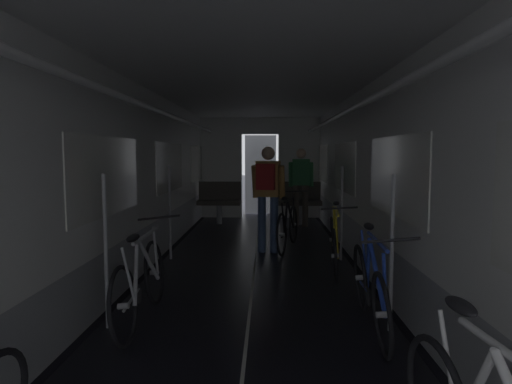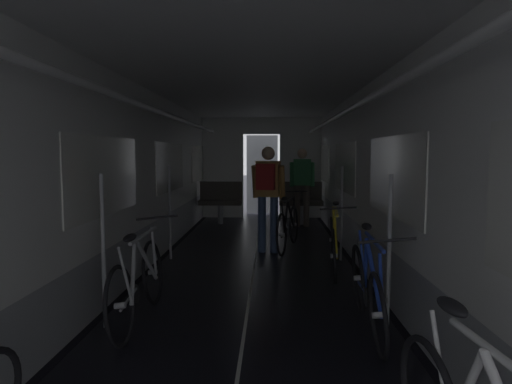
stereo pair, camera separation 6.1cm
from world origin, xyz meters
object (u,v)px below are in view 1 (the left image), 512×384
(bench_seat_far_left, at_px, (219,198))
(bench_seat_far_right, at_px, (299,199))
(bicycle_blue, at_px, (370,288))
(person_standing_near_bench, at_px, (301,182))
(bicycle_yellow, at_px, (334,243))
(bicycle_black_in_aisle, at_px, (288,226))
(person_cyclist_aisle, at_px, (268,189))
(bicycle_silver, at_px, (141,282))

(bench_seat_far_left, height_order, bench_seat_far_right, same)
(bicycle_blue, distance_m, person_standing_near_bench, 5.62)
(bench_seat_far_right, xyz_separation_m, bicycle_yellow, (0.17, -4.00, -0.18))
(bicycle_blue, bearing_deg, bench_seat_far_left, 108.51)
(bench_seat_far_right, xyz_separation_m, bicycle_black_in_aisle, (-0.38, -2.64, -0.18))
(bench_seat_far_right, distance_m, person_standing_near_bench, 0.55)
(bicycle_blue, relative_size, person_cyclist_aisle, 1.00)
(bicycle_silver, distance_m, bicycle_yellow, 2.76)
(bench_seat_far_left, height_order, bicycle_black_in_aisle, bench_seat_far_left)
(bicycle_yellow, distance_m, person_standing_near_bench, 3.68)
(bicycle_blue, xyz_separation_m, person_cyclist_aisle, (-0.91, 3.05, 0.63))
(bench_seat_far_right, bearing_deg, bicycle_blue, -88.13)
(bicycle_blue, relative_size, bicycle_silver, 1.00)
(bench_seat_far_left, xyz_separation_m, bicycle_yellow, (1.97, -4.00, -0.18))
(bicycle_silver, xyz_separation_m, person_cyclist_aisle, (1.18, 2.93, 0.63))
(bench_seat_far_right, bearing_deg, bench_seat_far_left, 180.00)
(bicycle_blue, height_order, bicycle_yellow, bicycle_blue)
(bicycle_yellow, relative_size, bicycle_black_in_aisle, 1.02)
(bicycle_silver, bearing_deg, person_standing_near_bench, 70.80)
(bench_seat_far_right, xyz_separation_m, bicycle_silver, (-1.90, -5.83, -0.19))
(bicycle_yellow, height_order, person_standing_near_bench, person_standing_near_bench)
(bench_seat_far_left, distance_m, bicycle_silver, 5.84)
(bicycle_blue, distance_m, person_cyclist_aisle, 3.25)
(bench_seat_far_left, xyz_separation_m, person_cyclist_aisle, (1.09, -2.91, 0.45))
(bench_seat_far_left, height_order, person_standing_near_bench, person_standing_near_bench)
(person_cyclist_aisle, distance_m, bicycle_black_in_aisle, 0.76)
(bicycle_silver, relative_size, person_standing_near_bench, 1.00)
(bicycle_blue, xyz_separation_m, bicycle_black_in_aisle, (-0.57, 3.32, 0.00))
(bench_seat_far_right, height_order, person_standing_near_bench, person_standing_near_bench)
(bench_seat_far_right, height_order, bicycle_black_in_aisle, bench_seat_far_right)
(bench_seat_far_right, relative_size, bicycle_blue, 0.58)
(bench_seat_far_left, bearing_deg, bicycle_blue, -71.49)
(bicycle_blue, distance_m, bicycle_yellow, 1.96)
(bicycle_blue, relative_size, person_standing_near_bench, 1.00)
(bicycle_blue, relative_size, bicycle_yellow, 1.00)
(bicycle_silver, bearing_deg, bicycle_black_in_aisle, 64.54)
(person_cyclist_aisle, relative_size, bicycle_black_in_aisle, 1.02)
(bench_seat_far_left, distance_m, person_standing_near_bench, 1.89)
(bicycle_silver, distance_m, bicycle_black_in_aisle, 3.53)
(bench_seat_far_left, height_order, bicycle_blue, bench_seat_far_left)
(bicycle_yellow, bearing_deg, bicycle_black_in_aisle, 112.07)
(bicycle_blue, height_order, person_cyclist_aisle, person_cyclist_aisle)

